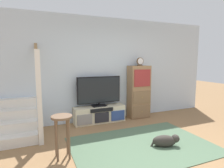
# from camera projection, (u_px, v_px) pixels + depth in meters

# --- Properties ---
(ground_plane) EXTENTS (20.00, 20.00, 0.00)m
(ground_plane) POSITION_uv_depth(u_px,v_px,m) (162.00, 161.00, 3.00)
(ground_plane) COLOR olive
(back_wall) EXTENTS (6.40, 0.12, 2.70)m
(back_wall) POSITION_uv_depth(u_px,v_px,m) (107.00, 69.00, 5.08)
(back_wall) COLOR silver
(back_wall) RESTS_ON ground_plane
(area_rug) EXTENTS (2.60, 1.80, 0.01)m
(area_rug) POSITION_uv_depth(u_px,v_px,m) (142.00, 145.00, 3.55)
(area_rug) COLOR #4C664C
(area_rug) RESTS_ON ground_plane
(media_console) EXTENTS (1.32, 0.38, 0.42)m
(media_console) POSITION_uv_depth(u_px,v_px,m) (100.00, 114.00, 4.87)
(media_console) COLOR beige
(media_console) RESTS_ON ground_plane
(television) EXTENTS (1.14, 0.22, 0.76)m
(television) POSITION_uv_depth(u_px,v_px,m) (99.00, 91.00, 4.81)
(television) COLOR black
(television) RESTS_ON media_console
(side_cabinet) EXTENTS (0.58, 0.38, 1.45)m
(side_cabinet) POSITION_uv_depth(u_px,v_px,m) (139.00, 92.00, 5.26)
(side_cabinet) COLOR #93704C
(side_cabinet) RESTS_ON ground_plane
(desk_clock) EXTENTS (0.20, 0.08, 0.22)m
(desk_clock) POSITION_uv_depth(u_px,v_px,m) (140.00, 62.00, 5.14)
(desk_clock) COLOR #4C3823
(desk_clock) RESTS_ON side_cabinet
(staircase) EXTENTS (1.00, 1.36, 2.20)m
(staircase) POSITION_uv_depth(u_px,v_px,m) (15.00, 117.00, 4.12)
(staircase) COLOR silver
(staircase) RESTS_ON ground_plane
(bar_stool_near) EXTENTS (0.34, 0.34, 0.71)m
(bar_stool_near) POSITION_uv_depth(u_px,v_px,m) (62.00, 127.00, 3.06)
(bar_stool_near) COLOR brown
(bar_stool_near) RESTS_ON ground_plane
(dog) EXTENTS (0.52, 0.34, 0.23)m
(dog) POSITION_uv_depth(u_px,v_px,m) (166.00, 141.00, 3.50)
(dog) COLOR #332D28
(dog) RESTS_ON ground_plane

